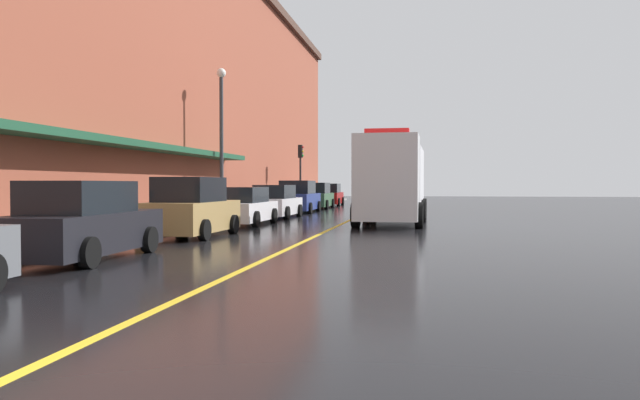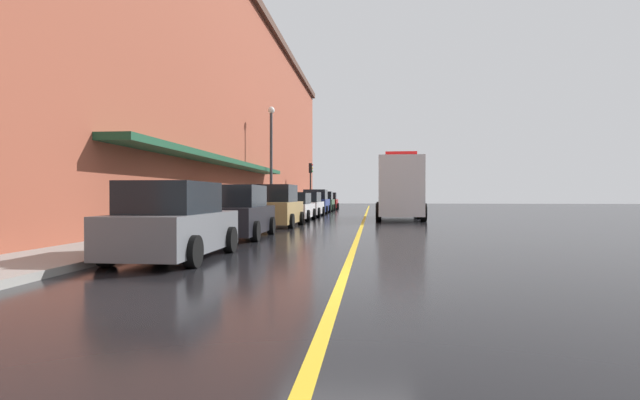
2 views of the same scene
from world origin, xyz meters
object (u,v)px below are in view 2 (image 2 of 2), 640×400
object	(u,v)px
parked_car_1	(238,213)
parking_meter_0	(303,200)
parked_car_5	(316,202)
parked_car_6	(323,202)
parked_car_4	(308,205)
parking_meter_1	(256,203)
box_truck	(399,189)
parking_meter_4	(261,202)
parking_meter_3	(302,200)
parked_car_7	(329,201)
parked_car_2	(276,207)
traffic_light_near	(311,177)
parked_car_3	(294,207)
parking_meter_2	(228,204)
street_lamp_left	(271,149)
parked_car_0	(174,223)

from	to	relation	value
parked_car_1	parking_meter_0	world-z (taller)	parked_car_1
parked_car_5	parked_car_6	xyz separation A→B (m)	(-0.03, 5.85, -0.05)
parked_car_4	parked_car_6	world-z (taller)	parked_car_6
parking_meter_1	box_truck	bearing A→B (deg)	37.64
parking_meter_4	parking_meter_3	bearing A→B (deg)	90.00
parked_car_4	parked_car_7	xyz separation A→B (m)	(-0.11, 17.47, 0.04)
box_truck	parking_meter_3	world-z (taller)	box_truck
parked_car_1	parked_car_2	world-z (taller)	parked_car_2
box_truck	traffic_light_near	world-z (taller)	traffic_light_near
parking_meter_3	parking_meter_4	bearing A→B (deg)	-90.00
parked_car_5	parked_car_3	bearing A→B (deg)	179.39
parked_car_4	parking_meter_2	xyz separation A→B (m)	(-1.48, -13.50, 0.29)
parked_car_7	parked_car_4	bearing A→B (deg)	178.39
parked_car_4	parked_car_7	distance (m)	17.47
parked_car_2	box_truck	world-z (taller)	box_truck
parked_car_1	parking_meter_4	xyz separation A→B (m)	(-1.37, 9.25, 0.24)
parked_car_1	parked_car_5	size ratio (longest dim) A/B	0.96
parked_car_2	parked_car_4	xyz separation A→B (m)	(0.01, 10.85, -0.11)
parked_car_5	parked_car_2	bearing A→B (deg)	179.60
parking_meter_1	parked_car_3	bearing A→B (deg)	68.27
parked_car_4	parked_car_5	size ratio (longest dim) A/B	0.90
parked_car_6	parking_meter_2	xyz separation A→B (m)	(-1.33, -25.36, 0.23)
parking_meter_0	parking_meter_4	size ratio (longest dim) A/B	1.00
box_truck	parking_meter_1	xyz separation A→B (m)	(-7.44, -5.74, -0.74)
parked_car_2	street_lamp_left	xyz separation A→B (m)	(-2.08, 8.81, 3.52)
parked_car_7	traffic_light_near	distance (m)	5.40
parked_car_5	parking_meter_2	world-z (taller)	parked_car_5
parked_car_7	parking_meter_1	xyz separation A→B (m)	(-1.37, -26.14, 0.25)
parked_car_3	parked_car_5	bearing A→B (deg)	0.08
parked_car_2	parked_car_5	distance (m)	16.85
parking_meter_3	parked_car_2	bearing A→B (deg)	-85.42
parking_meter_4	parked_car_0	bearing A→B (deg)	-84.33
box_truck	street_lamp_left	bearing A→B (deg)	-95.19
parking_meter_2	traffic_light_near	distance (m)	26.37
parked_car_6	parking_meter_3	distance (m)	4.49
box_truck	parking_meter_1	size ratio (longest dim) A/B	6.39
parked_car_0	parked_car_5	world-z (taller)	parked_car_5
parked_car_6	traffic_light_near	world-z (taller)	traffic_light_near
parked_car_4	parked_car_5	distance (m)	6.01
parked_car_1	box_truck	distance (m)	15.24
parked_car_0	parking_meter_1	bearing A→B (deg)	5.55
parked_car_4	parked_car_7	world-z (taller)	parked_car_7
parked_car_5	parking_meter_3	bearing A→B (deg)	39.94
parked_car_3	traffic_light_near	size ratio (longest dim) A/B	1.06
parked_car_1	parked_car_7	distance (m)	34.34
parking_meter_2	parked_car_1	bearing A→B (deg)	-67.88
parked_car_7	parking_meter_0	world-z (taller)	parked_car_7
parking_meter_3	parked_car_7	bearing A→B (deg)	82.11
parking_meter_0	parking_meter_2	distance (m)	21.48
parking_meter_2	parking_meter_4	world-z (taller)	same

